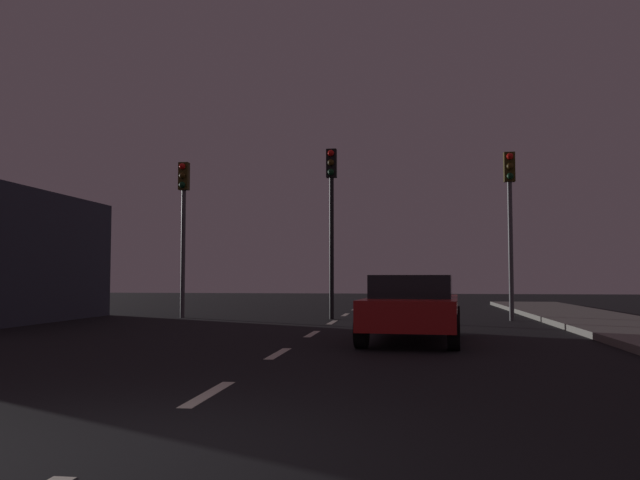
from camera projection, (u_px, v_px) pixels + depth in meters
name	position (u px, v px, depth m)	size (l,w,h in m)	color
ground_plane	(285.00, 350.00, 11.47)	(80.00, 80.00, 0.00)	black
lane_stripe_second	(209.00, 394.00, 7.12)	(0.16, 1.60, 0.01)	silver
lane_stripe_third	(278.00, 353.00, 10.87)	(0.16, 1.60, 0.01)	silver
lane_stripe_fourth	(312.00, 334.00, 14.63)	(0.16, 1.60, 0.01)	silver
lane_stripe_fifth	(332.00, 322.00, 18.39)	(0.16, 1.60, 0.01)	silver
lane_stripe_sixth	(345.00, 315.00, 22.14)	(0.16, 1.60, 0.01)	silver
lane_stripe_seventh	(355.00, 309.00, 25.90)	(0.16, 1.60, 0.01)	silver
traffic_signal_left	(183.00, 209.00, 20.71)	(0.32, 0.38, 5.03)	#4C4C51
traffic_signal_center	(331.00, 200.00, 20.05)	(0.32, 0.38, 5.34)	black
traffic_signal_right	(510.00, 202.00, 19.28)	(0.32, 0.38, 5.09)	#4C4C51
car_stopped_ahead	(413.00, 306.00, 13.14)	(2.17, 4.56, 1.34)	#B21919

